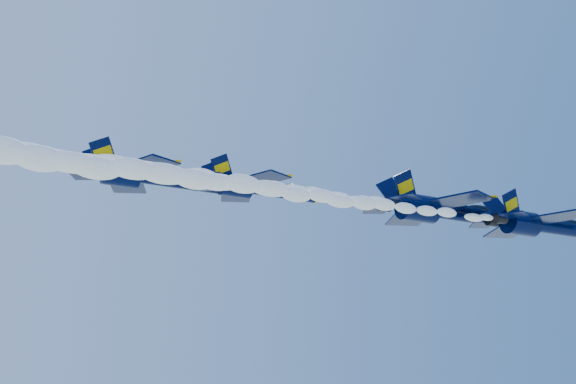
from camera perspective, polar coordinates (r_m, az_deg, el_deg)
name	(u,v)px	position (r m, az deg, el deg)	size (l,w,h in m)	color
jet_lead	(544,226)	(84.67, 19.56, -2.52)	(17.46, 14.32, 6.49)	black
smoke_trail_jet_lead	(254,187)	(63.94, -2.70, 0.39)	(55.78, 2.36, 2.13)	white
jet_second	(446,211)	(82.28, 12.37, -1.49)	(19.58, 16.06, 7.28)	black
smoke_trail_jet_second	(125,168)	(65.75, -12.76, 1.85)	(55.78, 2.65, 2.39)	white
jet_third	(262,189)	(84.10, -2.08, 0.26)	(16.95, 13.90, 6.30)	black
jet_fourth	(153,177)	(85.56, -10.58, 1.15)	(19.37, 15.89, 7.20)	black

